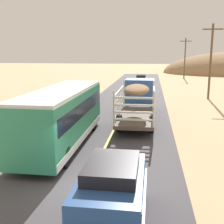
# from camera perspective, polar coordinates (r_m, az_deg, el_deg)

# --- Properties ---
(ground_plane) EXTENTS (240.00, 240.00, 0.00)m
(ground_plane) POSITION_cam_1_polar(r_m,az_deg,el_deg) (11.60, -5.52, -15.20)
(ground_plane) COLOR tan
(road_surface) EXTENTS (8.00, 120.00, 0.02)m
(road_surface) POSITION_cam_1_polar(r_m,az_deg,el_deg) (11.59, -5.52, -15.16)
(road_surface) COLOR #423F44
(road_surface) RESTS_ON ground
(road_centre_line) EXTENTS (0.16, 117.60, 0.00)m
(road_centre_line) POSITION_cam_1_polar(r_m,az_deg,el_deg) (11.59, -5.52, -15.10)
(road_centre_line) COLOR #D8CC4C
(road_centre_line) RESTS_ON road_surface
(suv_near) EXTENTS (1.90, 4.62, 2.29)m
(suv_near) POSITION_cam_1_polar(r_m,az_deg,el_deg) (8.51, 0.04, -17.06)
(suv_near) COLOR #264C8C
(suv_near) RESTS_ON road_surface
(livestock_truck) EXTENTS (2.53, 9.70, 3.02)m
(livestock_truck) POSITION_cam_1_polar(r_m,az_deg,el_deg) (23.39, 5.35, 3.31)
(livestock_truck) COLOR #3359A5
(livestock_truck) RESTS_ON road_surface
(bus) EXTENTS (2.54, 10.00, 3.21)m
(bus) POSITION_cam_1_polar(r_m,az_deg,el_deg) (16.47, -9.84, -0.63)
(bus) COLOR #2D8C66
(bus) RESTS_ON road_surface
(car_far) EXTENTS (1.80, 4.40, 1.46)m
(car_far) POSITION_cam_1_polar(r_m,az_deg,el_deg) (48.73, 5.84, 6.48)
(car_far) COLOR silver
(car_far) RESTS_ON road_surface
(power_pole_mid) EXTENTS (2.20, 0.24, 8.30)m
(power_pole_mid) POSITION_cam_1_polar(r_m,az_deg,el_deg) (34.10, 19.15, 9.89)
(power_pole_mid) COLOR brown
(power_pole_mid) RESTS_ON ground
(power_pole_far) EXTENTS (2.20, 0.24, 7.95)m
(power_pole_far) POSITION_cam_1_polar(r_m,az_deg,el_deg) (59.62, 14.38, 10.60)
(power_pole_far) COLOR brown
(power_pole_far) RESTS_ON ground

